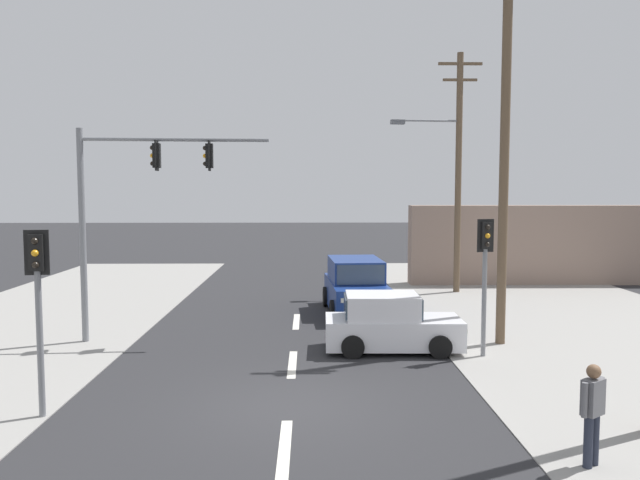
% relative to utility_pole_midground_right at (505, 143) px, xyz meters
% --- Properties ---
extents(ground_plane, '(140.00, 140.00, 0.00)m').
position_rel_utility_pole_midground_right_xyz_m(ground_plane, '(-5.75, -4.91, -5.56)').
color(ground_plane, '#28282B').
extents(lane_dash_near, '(0.20, 2.40, 0.01)m').
position_rel_utility_pole_midground_right_xyz_m(lane_dash_near, '(-5.75, -6.91, -5.56)').
color(lane_dash_near, silver).
rests_on(lane_dash_near, ground).
extents(lane_dash_mid, '(0.20, 2.40, 0.01)m').
position_rel_utility_pole_midground_right_xyz_m(lane_dash_mid, '(-5.75, -1.91, -5.56)').
color(lane_dash_mid, silver).
rests_on(lane_dash_mid, ground).
extents(lane_dash_far, '(0.20, 2.40, 0.01)m').
position_rel_utility_pole_midground_right_xyz_m(lane_dash_far, '(-5.75, 3.09, -5.56)').
color(lane_dash_far, silver).
rests_on(lane_dash_far, ground).
extents(utility_pole_midground_right, '(1.80, 0.26, 10.64)m').
position_rel_utility_pole_midground_right_xyz_m(utility_pole_midground_right, '(0.00, 0.00, 0.00)').
color(utility_pole_midground_right, brown).
rests_on(utility_pole_midground_right, ground).
extents(utility_pole_background_right, '(3.78, 0.57, 9.90)m').
position_rel_utility_pole_midground_right_xyz_m(utility_pole_background_right, '(0.74, 8.82, -0.25)').
color(utility_pole_background_right, brown).
rests_on(utility_pole_background_right, ground).
extents(traffic_signal_mast, '(5.28, 0.54, 6.00)m').
position_rel_utility_pole_midground_right_xyz_m(traffic_signal_mast, '(-10.37, 0.53, -1.42)').
color(traffic_signal_mast, slate).
rests_on(traffic_signal_mast, ground).
extents(pedestal_signal_right_kerb, '(0.44, 0.31, 3.56)m').
position_rel_utility_pole_midground_right_xyz_m(pedestal_signal_right_kerb, '(-0.85, -1.33, -3.15)').
color(pedestal_signal_right_kerb, slate).
rests_on(pedestal_signal_right_kerb, ground).
extents(pedestal_signal_left_kerb, '(0.44, 0.30, 3.56)m').
position_rel_utility_pole_midground_right_xyz_m(pedestal_signal_left_kerb, '(-10.39, -5.45, -3.15)').
color(pedestal_signal_left_kerb, slate).
rests_on(pedestal_signal_left_kerb, ground).
extents(shopfront_wall_far, '(12.00, 1.00, 3.60)m').
position_rel_utility_pole_midground_right_xyz_m(shopfront_wall_far, '(5.25, 11.09, -3.76)').
color(shopfront_wall_far, gray).
rests_on(shopfront_wall_far, ground).
extents(hatchback_crossing_left, '(3.67, 1.84, 1.53)m').
position_rel_utility_pole_midground_right_xyz_m(hatchback_crossing_left, '(-3.17, -0.64, -4.86)').
color(hatchback_crossing_left, silver).
rests_on(hatchback_crossing_left, ground).
extents(suv_oncoming_near, '(2.26, 4.63, 1.90)m').
position_rel_utility_pole_midground_right_xyz_m(suv_oncoming_near, '(-3.70, 4.50, -4.68)').
color(suv_oncoming_near, navy).
rests_on(suv_oncoming_near, ground).
extents(pedestrian_at_kerb, '(0.47, 0.39, 1.63)m').
position_rel_utility_pole_midground_right_xyz_m(pedestrian_at_kerb, '(-0.98, -7.75, -4.64)').
color(pedestrian_at_kerb, '#232838').
rests_on(pedestrian_at_kerb, ground).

